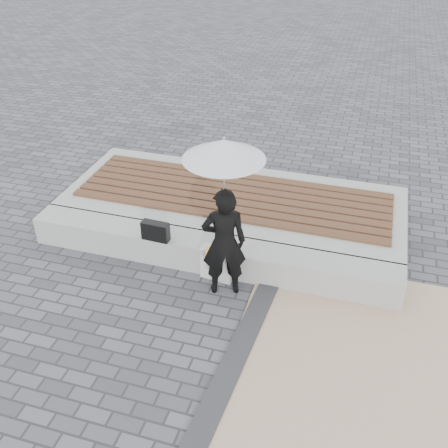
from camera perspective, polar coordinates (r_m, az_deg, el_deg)
The scene contains 10 objects.
ground at distance 5.88m, azimuth -6.70°, elevation -13.75°, with size 80.00×80.00×0.00m, color #515056.
edging_band at distance 5.39m, azimuth -1.04°, elevation -19.16°, with size 0.25×5.20×0.04m, color #2F2F31.
seating_ledge at distance 6.86m, azimuth -1.74°, elevation -3.20°, with size 5.00×0.45×0.40m, color #969792.
timber_platform at distance 7.80m, azimuth 1.01°, elevation 1.86°, with size 5.00×2.00×0.40m, color #999995.
timber_decking at distance 7.69m, azimuth 1.02°, elevation 3.25°, with size 4.60×1.40×0.04m, color brown, non-canonical shape.
woman at distance 6.12m, azimuth 0.00°, elevation -2.08°, with size 0.53×0.35×1.47m, color black.
parasol at distance 5.50m, azimuth 0.00°, elevation 8.27°, with size 0.91×0.91×1.16m.
handbag at distance 6.75m, azimuth -7.59°, elevation -0.78°, with size 0.36×0.13×0.26m, color black.
canvas_tote at distance 6.63m, azimuth -0.71°, elevation -4.38°, with size 0.42×0.18×0.45m, color silver.
magazine at distance 6.46m, azimuth -0.86°, elevation -3.06°, with size 0.26×0.19×0.01m, color red.
Camera 1 is at (1.77, -3.59, 4.31)m, focal length 41.30 mm.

